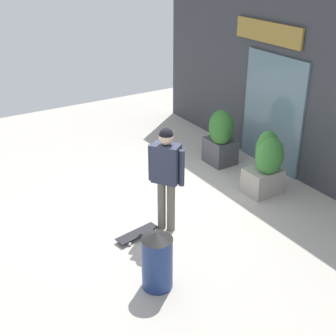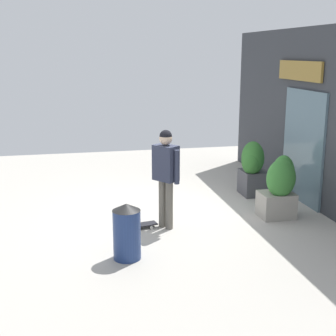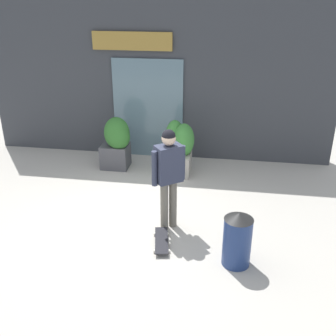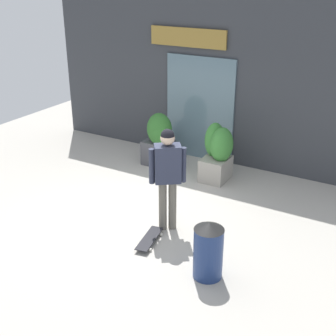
{
  "view_description": "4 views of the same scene",
  "coord_description": "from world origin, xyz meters",
  "views": [
    {
      "loc": [
        6.19,
        -3.39,
        4.22
      ],
      "look_at": [
        0.72,
        -0.04,
        1.08
      ],
      "focal_mm": 49.86,
      "sensor_mm": 36.0,
      "label": 1
    },
    {
      "loc": [
        8.39,
        -1.68,
        3.02
      ],
      "look_at": [
        0.72,
        -0.04,
        1.08
      ],
      "focal_mm": 50.31,
      "sensor_mm": 36.0,
      "label": 2
    },
    {
      "loc": [
        1.63,
        -5.85,
        3.77
      ],
      "look_at": [
        0.72,
        -0.04,
        1.08
      ],
      "focal_mm": 43.13,
      "sensor_mm": 36.0,
      "label": 3
    },
    {
      "loc": [
        4.03,
        -5.75,
        4.0
      ],
      "look_at": [
        0.72,
        -0.04,
        1.08
      ],
      "focal_mm": 48.69,
      "sensor_mm": 36.0,
      "label": 4
    }
  ],
  "objects": [
    {
      "name": "trash_bin",
      "position": [
        1.87,
        -0.91,
        0.43
      ],
      "size": [
        0.42,
        0.42,
        0.86
      ],
      "color": "navy",
      "rests_on": "ground_plane"
    },
    {
      "name": "building_facade",
      "position": [
        -0.01,
        3.11,
        1.74
      ],
      "size": [
        7.93,
        0.31,
        3.5
      ],
      "color": "#383A3F",
      "rests_on": "ground_plane"
    },
    {
      "name": "planter_box_left",
      "position": [
        0.64,
        2.1,
        0.6
      ],
      "size": [
        0.64,
        0.69,
        1.15
      ],
      "color": "gray",
      "rests_on": "ground_plane"
    },
    {
      "name": "skateboard",
      "position": [
        0.71,
        -0.6,
        0.06
      ],
      "size": [
        0.34,
        0.76,
        0.08
      ],
      "rotation": [
        0.0,
        0.0,
        -1.39
      ],
      "color": "black",
      "rests_on": "ground_plane"
    },
    {
      "name": "skateboarder",
      "position": [
        0.74,
        -0.08,
        1.07
      ],
      "size": [
        0.49,
        0.45,
        1.74
      ],
      "rotation": [
        0.0,
        0.0,
        -0.94
      ],
      "color": "#666056",
      "rests_on": "ground_plane"
    },
    {
      "name": "ground_plane",
      "position": [
        0.0,
        0.0,
        0.0
      ],
      "size": [
        12.0,
        12.0,
        0.0
      ],
      "primitive_type": "plane",
      "color": "#B2ADA3"
    },
    {
      "name": "planter_box_right",
      "position": [
        -0.75,
        2.12,
        0.62
      ],
      "size": [
        0.68,
        0.58,
        1.19
      ],
      "color": "#47474C",
      "rests_on": "ground_plane"
    }
  ]
}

